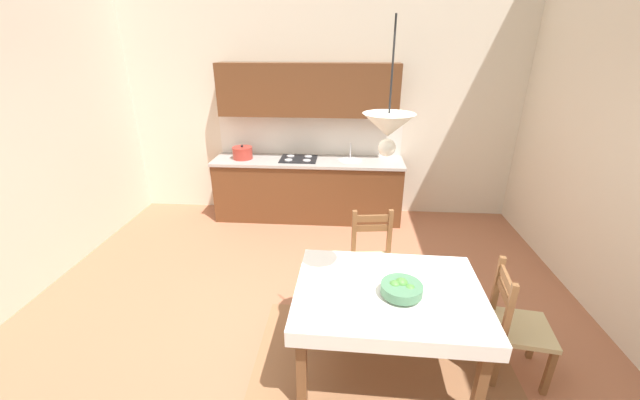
{
  "coord_description": "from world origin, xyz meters",
  "views": [
    {
      "loc": [
        0.39,
        -2.63,
        2.44
      ],
      "look_at": [
        0.17,
        0.4,
        1.16
      ],
      "focal_mm": 21.0,
      "sensor_mm": 36.0,
      "label": 1
    }
  ],
  "objects": [
    {
      "name": "ground_plane",
      "position": [
        0.0,
        0.0,
        -0.05
      ],
      "size": [
        6.2,
        6.22,
        0.1
      ],
      "primitive_type": "cube",
      "color": "#AD6B4C"
    },
    {
      "name": "wall_back",
      "position": [
        0.0,
        2.87,
        1.99
      ],
      "size": [
        6.2,
        0.12,
        3.99
      ],
      "primitive_type": "cube",
      "color": "silver",
      "rests_on": "ground_plane"
    },
    {
      "name": "area_rug",
      "position": [
        0.74,
        -0.4,
        0.0
      ],
      "size": [
        2.1,
        1.6,
        0.01
      ],
      "primitive_type": "cube",
      "color": "#986845",
      "rests_on": "ground_plane"
    },
    {
      "name": "kitchen_cabinetry",
      "position": [
        -0.17,
        2.54,
        0.86
      ],
      "size": [
        2.71,
        0.63,
        2.2
      ],
      "color": "brown",
      "rests_on": "ground_plane"
    },
    {
      "name": "dining_table",
      "position": [
        0.74,
        -0.3,
        0.63
      ],
      "size": [
        1.41,
        1.06,
        0.75
      ],
      "color": "brown",
      "rests_on": "ground_plane"
    },
    {
      "name": "dining_chair_kitchen_side",
      "position": [
        0.68,
        0.59,
        0.44
      ],
      "size": [
        0.47,
        0.47,
        0.93
      ],
      "color": "#D1BC89",
      "rests_on": "ground_plane"
    },
    {
      "name": "dining_chair_window_side",
      "position": [
        1.72,
        -0.27,
        0.44
      ],
      "size": [
        0.47,
        0.47,
        0.93
      ],
      "color": "#D1BC89",
      "rests_on": "ground_plane"
    },
    {
      "name": "fruit_bowl",
      "position": [
        0.81,
        -0.36,
        0.81
      ],
      "size": [
        0.3,
        0.3,
        0.12
      ],
      "color": "#4C7F5B",
      "rests_on": "dining_table"
    },
    {
      "name": "pendant_lamp",
      "position": [
        0.64,
        -0.34,
        1.97
      ],
      "size": [
        0.32,
        0.32,
        0.8
      ],
      "color": "black"
    }
  ]
}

